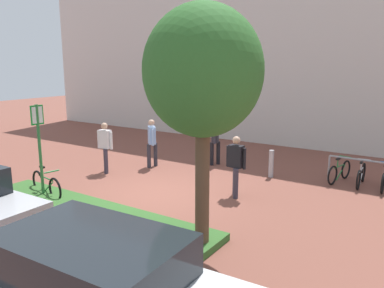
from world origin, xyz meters
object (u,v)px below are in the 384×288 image
bike_rack_cluster (373,176)px  person_shirt_white (105,144)px  parking_sign_post (39,138)px  bollard_steel (271,164)px  person_casual_tan (152,140)px  tree_sidewalk (203,73)px  person_suited_dark (215,138)px  bike_at_sign (46,185)px  person_suited_navy (236,162)px

bike_rack_cluster → person_shirt_white: bearing=-157.8°
parking_sign_post → bike_rack_cluster: size_ratio=0.98×
bollard_steel → parking_sign_post: bearing=-129.4°
bollard_steel → person_casual_tan: bearing=-164.5°
bike_rack_cluster → tree_sidewalk: bearing=-109.9°
tree_sidewalk → person_suited_dark: (-3.07, 5.85, -2.51)m
bike_at_sign → person_suited_dark: bearing=68.7°
bollard_steel → person_casual_tan: 4.26m
parking_sign_post → bollard_steel: 7.12m
bike_rack_cluster → person_casual_tan: 7.29m
bollard_steel → person_suited_navy: person_suited_navy is taller
person_casual_tan → person_shirt_white: 1.68m
person_shirt_white → person_suited_dark: same height
bollard_steel → person_casual_tan: (-4.07, -1.13, 0.53)m
bollard_steel → person_suited_navy: bearing=-92.8°
person_suited_navy → bike_rack_cluster: bearing=44.1°
parking_sign_post → person_shirt_white: bearing=99.6°
bike_rack_cluster → person_suited_dark: (-5.29, -0.30, 0.64)m
tree_sidewalk → bike_rack_cluster: size_ratio=1.79×
tree_sidewalk → person_shirt_white: size_ratio=2.77×
parking_sign_post → person_shirt_white: (-0.48, 2.84, -0.71)m
person_casual_tan → person_shirt_white: bearing=-121.0°
bike_at_sign → bollard_steel: size_ratio=1.85×
tree_sidewalk → bike_at_sign: 6.13m
person_casual_tan → person_suited_navy: bearing=-17.0°
parking_sign_post → person_suited_dark: size_ratio=1.52×
person_suited_dark → person_suited_navy: same height
bike_at_sign → person_suited_navy: (4.40, 2.92, 0.63)m
person_suited_dark → person_suited_navy: bearing=-50.7°
bike_rack_cluster → person_suited_dark: person_suited_dark is taller
parking_sign_post → person_suited_navy: parking_sign_post is taller
bollard_steel → person_suited_dark: size_ratio=0.52×
bike_at_sign → person_suited_dark: (2.19, 5.62, 0.63)m
person_suited_dark → bike_rack_cluster: bearing=3.2°
tree_sidewalk → person_shirt_white: tree_sidewalk is taller
person_casual_tan → tree_sidewalk: bearing=-42.2°
parking_sign_post → person_suited_dark: 6.19m
bike_rack_cluster → bollard_steel: (-2.97, -0.66, 0.10)m
tree_sidewalk → person_shirt_white: bearing=152.7°
bike_at_sign → bollard_steel: bollard_steel is taller
tree_sidewalk → person_suited_navy: tree_sidewalk is taller
tree_sidewalk → person_suited_navy: 4.13m
person_suited_navy → person_shirt_white: bearing=-177.3°
tree_sidewalk → person_suited_dark: tree_sidewalk is taller
tree_sidewalk → person_suited_dark: bearing=117.6°
bike_rack_cluster → person_shirt_white: person_shirt_white is taller
bike_rack_cluster → bollard_steel: bollard_steel is taller
parking_sign_post → bike_rack_cluster: (7.42, 6.07, -1.35)m
bike_rack_cluster → bollard_steel: bearing=-167.6°
tree_sidewalk → person_casual_tan: size_ratio=2.77×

